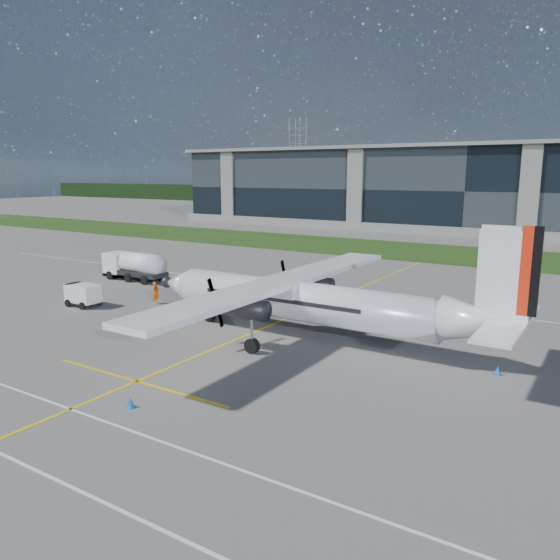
{
  "coord_description": "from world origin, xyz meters",
  "views": [
    {
      "loc": [
        23.49,
        -24.44,
        10.56
      ],
      "look_at": [
        4.03,
        6.13,
        3.43
      ],
      "focal_mm": 35.0,
      "sensor_mm": 36.0,
      "label": 1
    }
  ],
  "objects_px": {
    "safety_cone_fwd": "(156,311)",
    "safety_cone_nose_port": "(167,314)",
    "pylon_west": "(297,160)",
    "turboprop_aircraft": "(314,280)",
    "safety_cone_stbdwing": "(358,293)",
    "safety_cone_tail": "(498,370)",
    "fuel_tanker_truck": "(131,266)",
    "baggage_tug": "(83,295)",
    "safety_cone_portwing": "(131,402)",
    "ground_crew_person": "(155,291)"
  },
  "relations": [
    {
      "from": "pylon_west",
      "to": "fuel_tanker_truck",
      "type": "xyz_separation_m",
      "value": [
        61.96,
        -137.02,
        -13.6
      ]
    },
    {
      "from": "pylon_west",
      "to": "ground_crew_person",
      "type": "relative_size",
      "value": 14.59
    },
    {
      "from": "safety_cone_tail",
      "to": "safety_cone_portwing",
      "type": "xyz_separation_m",
      "value": [
        -13.32,
        -13.37,
        0.0
      ]
    },
    {
      "from": "pylon_west",
      "to": "safety_cone_nose_port",
      "type": "xyz_separation_m",
      "value": [
        75.32,
        -145.8,
        -14.75
      ]
    },
    {
      "from": "pylon_west",
      "to": "safety_cone_portwing",
      "type": "distance_m",
      "value": 180.44
    },
    {
      "from": "fuel_tanker_truck",
      "to": "safety_cone_stbdwing",
      "type": "height_order",
      "value": "fuel_tanker_truck"
    },
    {
      "from": "fuel_tanker_truck",
      "to": "safety_cone_nose_port",
      "type": "bearing_deg",
      "value": -33.32
    },
    {
      "from": "turboprop_aircraft",
      "to": "ground_crew_person",
      "type": "xyz_separation_m",
      "value": [
        -15.84,
        1.91,
        -2.97
      ]
    },
    {
      "from": "fuel_tanker_truck",
      "to": "safety_cone_tail",
      "type": "xyz_separation_m",
      "value": [
        36.54,
        -8.0,
        -1.15
      ]
    },
    {
      "from": "ground_crew_person",
      "to": "safety_cone_portwing",
      "type": "xyz_separation_m",
      "value": [
        13.71,
        -15.26,
        -0.78
      ]
    },
    {
      "from": "turboprop_aircraft",
      "to": "safety_cone_stbdwing",
      "type": "relative_size",
      "value": 53.25
    },
    {
      "from": "ground_crew_person",
      "to": "safety_cone_tail",
      "type": "bearing_deg",
      "value": -88.94
    },
    {
      "from": "safety_cone_fwd",
      "to": "safety_cone_portwing",
      "type": "xyz_separation_m",
      "value": [
        11.3,
        -12.82,
        0.0
      ]
    },
    {
      "from": "turboprop_aircraft",
      "to": "ground_crew_person",
      "type": "height_order",
      "value": "turboprop_aircraft"
    },
    {
      "from": "safety_cone_stbdwing",
      "to": "baggage_tug",
      "type": "bearing_deg",
      "value": -138.29
    },
    {
      "from": "turboprop_aircraft",
      "to": "safety_cone_nose_port",
      "type": "distance_m",
      "value": 12.58
    },
    {
      "from": "safety_cone_fwd",
      "to": "safety_cone_nose_port",
      "type": "bearing_deg",
      "value": -9.02
    },
    {
      "from": "safety_cone_stbdwing",
      "to": "safety_cone_tail",
      "type": "relative_size",
      "value": 1.0
    },
    {
      "from": "baggage_tug",
      "to": "safety_cone_portwing",
      "type": "bearing_deg",
      "value": -32.6
    },
    {
      "from": "safety_cone_tail",
      "to": "safety_cone_stbdwing",
      "type": "bearing_deg",
      "value": 136.47
    },
    {
      "from": "baggage_tug",
      "to": "safety_cone_fwd",
      "type": "bearing_deg",
      "value": 10.79
    },
    {
      "from": "safety_cone_stbdwing",
      "to": "fuel_tanker_truck",
      "type": "bearing_deg",
      "value": -166.26
    },
    {
      "from": "safety_cone_nose_port",
      "to": "safety_cone_stbdwing",
      "type": "bearing_deg",
      "value": 57.76
    },
    {
      "from": "baggage_tug",
      "to": "safety_cone_fwd",
      "type": "height_order",
      "value": "baggage_tug"
    },
    {
      "from": "ground_crew_person",
      "to": "safety_cone_fwd",
      "type": "distance_m",
      "value": 3.52
    },
    {
      "from": "safety_cone_portwing",
      "to": "safety_cone_tail",
      "type": "bearing_deg",
      "value": 45.11
    },
    {
      "from": "turboprop_aircraft",
      "to": "safety_cone_tail",
      "type": "height_order",
      "value": "turboprop_aircraft"
    },
    {
      "from": "turboprop_aircraft",
      "to": "pylon_west",
      "type": "bearing_deg",
      "value": 121.04
    },
    {
      "from": "baggage_tug",
      "to": "safety_cone_fwd",
      "type": "xyz_separation_m",
      "value": [
        6.74,
        1.28,
        -0.63
      ]
    },
    {
      "from": "baggage_tug",
      "to": "ground_crew_person",
      "type": "bearing_deg",
      "value": 40.71
    },
    {
      "from": "ground_crew_person",
      "to": "safety_cone_fwd",
      "type": "height_order",
      "value": "ground_crew_person"
    },
    {
      "from": "pylon_west",
      "to": "turboprop_aircraft",
      "type": "height_order",
      "value": "pylon_west"
    },
    {
      "from": "fuel_tanker_truck",
      "to": "safety_cone_nose_port",
      "type": "height_order",
      "value": "fuel_tanker_truck"
    },
    {
      "from": "safety_cone_stbdwing",
      "to": "safety_cone_nose_port",
      "type": "bearing_deg",
      "value": -122.24
    },
    {
      "from": "turboprop_aircraft",
      "to": "safety_cone_tail",
      "type": "relative_size",
      "value": 53.25
    },
    {
      "from": "turboprop_aircraft",
      "to": "safety_cone_portwing",
      "type": "height_order",
      "value": "turboprop_aircraft"
    },
    {
      "from": "safety_cone_fwd",
      "to": "safety_cone_nose_port",
      "type": "xyz_separation_m",
      "value": [
        1.45,
        -0.23,
        0.0
      ]
    },
    {
      "from": "fuel_tanker_truck",
      "to": "safety_cone_fwd",
      "type": "distance_m",
      "value": 14.72
    },
    {
      "from": "baggage_tug",
      "to": "safety_cone_fwd",
      "type": "distance_m",
      "value": 6.89
    },
    {
      "from": "pylon_west",
      "to": "safety_cone_tail",
      "type": "xyz_separation_m",
      "value": [
        98.49,
        -145.02,
        -14.75
      ]
    },
    {
      "from": "fuel_tanker_truck",
      "to": "baggage_tug",
      "type": "height_order",
      "value": "fuel_tanker_truck"
    },
    {
      "from": "ground_crew_person",
      "to": "safety_cone_nose_port",
      "type": "distance_m",
      "value": 4.75
    },
    {
      "from": "baggage_tug",
      "to": "safety_cone_portwing",
      "type": "distance_m",
      "value": 21.42
    },
    {
      "from": "pylon_west",
      "to": "safety_cone_stbdwing",
      "type": "distance_m",
      "value": 156.94
    },
    {
      "from": "pylon_west",
      "to": "fuel_tanker_truck",
      "type": "relative_size",
      "value": 4.01
    },
    {
      "from": "fuel_tanker_truck",
      "to": "safety_cone_tail",
      "type": "relative_size",
      "value": 14.97
    },
    {
      "from": "safety_cone_nose_port",
      "to": "baggage_tug",
      "type": "bearing_deg",
      "value": -172.66
    },
    {
      "from": "safety_cone_nose_port",
      "to": "safety_cone_portwing",
      "type": "distance_m",
      "value": 15.98
    },
    {
      "from": "baggage_tug",
      "to": "safety_cone_tail",
      "type": "xyz_separation_m",
      "value": [
        31.36,
        1.84,
        -0.63
      ]
    },
    {
      "from": "pylon_west",
      "to": "safety_cone_stbdwing",
      "type": "bearing_deg",
      "value": -57.34
    }
  ]
}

